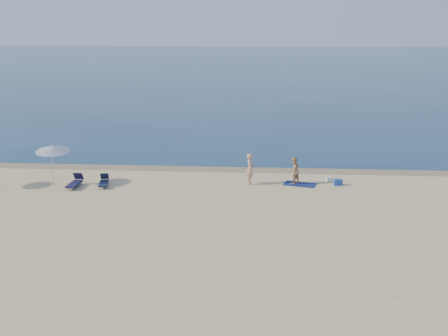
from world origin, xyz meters
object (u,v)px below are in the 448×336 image
at_px(person_left, 250,169).
at_px(umbrella_near, 52,148).
at_px(person_right, 294,170).
at_px(blue_cooler, 338,182).

xyz_separation_m(person_left, umbrella_near, (-11.67, -1.04, 1.32)).
height_order(person_right, umbrella_near, umbrella_near).
xyz_separation_m(person_right, umbrella_near, (-14.28, -1.29, 1.43)).
distance_m(blue_cooler, umbrella_near, 17.11).
relative_size(person_left, person_right, 1.14).
distance_m(person_left, person_right, 2.63).
relative_size(blue_cooler, umbrella_near, 0.19).
bearing_deg(person_left, person_right, -84.04).
height_order(person_left, blue_cooler, person_left).
relative_size(person_left, blue_cooler, 3.75).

